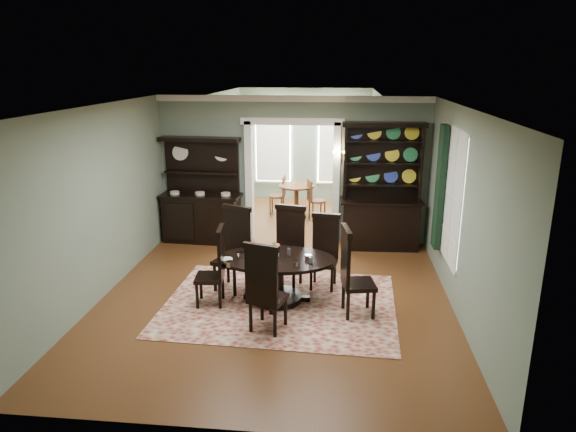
# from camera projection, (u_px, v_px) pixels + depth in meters

# --- Properties ---
(room) EXTENTS (5.51, 6.01, 3.01)m
(room) POSITION_uv_depth(u_px,v_px,m) (274.00, 204.00, 7.68)
(room) COLOR #5B2E18
(room) RESTS_ON ground
(parlor) EXTENTS (3.51, 3.50, 3.01)m
(parlor) POSITION_uv_depth(u_px,v_px,m) (302.00, 150.00, 12.94)
(parlor) COLOR #5B2E18
(parlor) RESTS_ON ground
(doorway_trim) EXTENTS (2.08, 0.25, 2.57)m
(doorway_trim) POSITION_uv_depth(u_px,v_px,m) (292.00, 165.00, 10.49)
(doorway_trim) COLOR white
(doorway_trim) RESTS_ON floor
(right_window) EXTENTS (0.15, 1.47, 2.12)m
(right_window) POSITION_uv_depth(u_px,v_px,m) (447.00, 193.00, 8.26)
(right_window) COLOR white
(right_window) RESTS_ON wall_right
(wall_sconce) EXTENTS (0.27, 0.21, 0.21)m
(wall_sconce) POSITION_uv_depth(u_px,v_px,m) (339.00, 153.00, 10.18)
(wall_sconce) COLOR #B2942F
(wall_sconce) RESTS_ON back_wall_right
(rug) EXTENTS (3.64, 2.83, 0.01)m
(rug) POSITION_uv_depth(u_px,v_px,m) (280.00, 304.00, 7.98)
(rug) COLOR maroon
(rug) RESTS_ON floor
(dining_table) EXTENTS (1.85, 1.73, 0.72)m
(dining_table) POSITION_uv_depth(u_px,v_px,m) (277.00, 271.00, 7.98)
(dining_table) COLOR black
(dining_table) RESTS_ON rug
(centerpiece) EXTENTS (1.45, 0.93, 0.24)m
(centerpiece) POSITION_uv_depth(u_px,v_px,m) (271.00, 254.00, 7.90)
(centerpiece) COLOR silver
(centerpiece) RESTS_ON dining_table
(chair_far_left) EXTENTS (0.66, 0.64, 1.39)m
(chair_far_left) POSITION_uv_depth(u_px,v_px,m) (234.00, 246.00, 8.41)
(chair_far_left) COLOR black
(chair_far_left) RESTS_ON rug
(chair_far_mid) EXTENTS (0.60, 0.58, 1.37)m
(chair_far_mid) POSITION_uv_depth(u_px,v_px,m) (289.00, 244.00, 8.52)
(chair_far_mid) COLOR black
(chair_far_mid) RESTS_ON rug
(chair_far_right) EXTENTS (0.51, 0.49, 1.24)m
(chair_far_right) POSITION_uv_depth(u_px,v_px,m) (325.00, 249.00, 8.50)
(chair_far_right) COLOR black
(chair_far_right) RESTS_ON rug
(chair_end_left) EXTENTS (0.48, 0.50, 1.25)m
(chair_end_left) POSITION_uv_depth(u_px,v_px,m) (216.00, 265.00, 7.81)
(chair_end_left) COLOR black
(chair_end_left) RESTS_ON rug
(chair_end_right) EXTENTS (0.56, 0.58, 1.36)m
(chair_end_right) POSITION_uv_depth(u_px,v_px,m) (352.00, 270.00, 7.46)
(chair_end_right) COLOR black
(chair_end_right) RESTS_ON rug
(chair_near) EXTENTS (0.60, 0.59, 1.33)m
(chair_near) POSITION_uv_depth(u_px,v_px,m) (264.00, 286.00, 6.95)
(chair_near) COLOR black
(chair_near) RESTS_ON rug
(sideboard) EXTENTS (1.68, 0.67, 2.18)m
(sideboard) POSITION_uv_depth(u_px,v_px,m) (202.00, 206.00, 10.68)
(sideboard) COLOR black
(sideboard) RESTS_ON floor
(welsh_dresser) EXTENTS (1.64, 0.66, 2.52)m
(welsh_dresser) POSITION_uv_depth(u_px,v_px,m) (381.00, 204.00, 10.25)
(welsh_dresser) COLOR black
(welsh_dresser) RESTS_ON floor
(parlor_table) EXTENTS (0.87, 0.87, 0.80)m
(parlor_table) POSITION_uv_depth(u_px,v_px,m) (296.00, 196.00, 12.40)
(parlor_table) COLOR #532F17
(parlor_table) RESTS_ON parlor_floor
(parlor_chair_left) EXTENTS (0.41, 0.40, 0.96)m
(parlor_chair_left) POSITION_uv_depth(u_px,v_px,m) (280.00, 194.00, 12.68)
(parlor_chair_left) COLOR #532F17
(parlor_chair_left) RESTS_ON parlor_floor
(parlor_chair_right) EXTENTS (0.46, 0.45, 0.99)m
(parlor_chair_right) POSITION_uv_depth(u_px,v_px,m) (314.00, 199.00, 12.18)
(parlor_chair_right) COLOR #532F17
(parlor_chair_right) RESTS_ON parlor_floor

